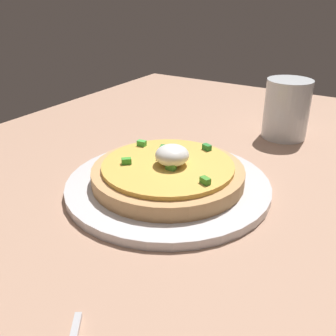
# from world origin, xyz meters

# --- Properties ---
(dining_table) EXTENTS (1.17, 0.69, 0.03)m
(dining_table) POSITION_xyz_m (0.00, 0.00, 0.01)
(dining_table) COLOR tan
(dining_table) RESTS_ON ground
(plate) EXTENTS (0.28, 0.28, 0.01)m
(plate) POSITION_xyz_m (-0.03, -0.09, 0.04)
(plate) COLOR silver
(plate) RESTS_ON dining_table
(pizza) EXTENTS (0.21, 0.21, 0.05)m
(pizza) POSITION_xyz_m (-0.03, -0.09, 0.06)
(pizza) COLOR tan
(pizza) RESTS_ON plate
(cup_far) EXTENTS (0.08, 0.08, 0.11)m
(cup_far) POSITION_xyz_m (0.25, -0.17, 0.08)
(cup_far) COLOR silver
(cup_far) RESTS_ON dining_table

